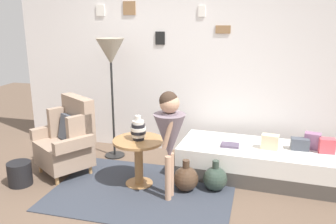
% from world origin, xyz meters
% --- Properties ---
extents(ground_plane, '(12.00, 12.00, 0.00)m').
position_xyz_m(ground_plane, '(0.00, 0.00, 0.00)').
color(ground_plane, brown).
extents(gallery_wall, '(4.80, 0.12, 2.60)m').
position_xyz_m(gallery_wall, '(-0.00, 1.95, 1.30)').
color(gallery_wall, silver).
rests_on(gallery_wall, ground).
extents(rug, '(2.04, 1.47, 0.01)m').
position_xyz_m(rug, '(-0.04, 0.54, 0.01)').
color(rug, '#333842').
rests_on(rug, ground).
extents(armchair, '(0.90, 0.85, 0.97)m').
position_xyz_m(armchair, '(-1.12, 0.80, 0.44)').
color(armchair, tan).
rests_on(armchair, ground).
extents(daybed, '(1.94, 0.91, 0.40)m').
position_xyz_m(daybed, '(1.21, 1.27, 0.20)').
color(daybed, '#4C4742').
rests_on(daybed, ground).
extents(pillow_head, '(0.18, 0.13, 0.17)m').
position_xyz_m(pillow_head, '(1.98, 1.27, 0.49)').
color(pillow_head, '#D64C56').
rests_on(pillow_head, daybed).
extents(pillow_mid, '(0.20, 0.15, 0.20)m').
position_xyz_m(pillow_mid, '(1.84, 1.37, 0.50)').
color(pillow_mid, gray).
rests_on(pillow_mid, daybed).
extents(pillow_back, '(0.21, 0.12, 0.14)m').
position_xyz_m(pillow_back, '(1.69, 1.29, 0.47)').
color(pillow_back, '#474C56').
rests_on(pillow_back, daybed).
extents(pillow_extra, '(0.21, 0.15, 0.18)m').
position_xyz_m(pillow_extra, '(1.34, 1.22, 0.49)').
color(pillow_extra, beige).
rests_on(pillow_extra, daybed).
extents(side_table, '(0.59, 0.59, 0.57)m').
position_xyz_m(side_table, '(-0.14, 0.69, 0.41)').
color(side_table, '#9E7042').
rests_on(side_table, ground).
extents(vase_striped, '(0.18, 0.18, 0.29)m').
position_xyz_m(vase_striped, '(-0.14, 0.70, 0.69)').
color(vase_striped, black).
rests_on(vase_striped, side_table).
extents(floor_lamp, '(0.38, 0.38, 1.67)m').
position_xyz_m(floor_lamp, '(-0.77, 1.44, 1.43)').
color(floor_lamp, black).
rests_on(floor_lamp, ground).
extents(person_child, '(0.34, 0.34, 1.21)m').
position_xyz_m(person_child, '(0.30, 0.46, 0.78)').
color(person_child, tan).
rests_on(person_child, ground).
extents(book_on_daybed, '(0.22, 0.16, 0.03)m').
position_xyz_m(book_on_daybed, '(0.88, 1.19, 0.42)').
color(book_on_daybed, '#53475D').
rests_on(book_on_daybed, daybed).
extents(demijohn_near, '(0.29, 0.29, 0.37)m').
position_xyz_m(demijohn_near, '(0.43, 0.68, 0.15)').
color(demijohn_near, '#473323').
rests_on(demijohn_near, ground).
extents(demijohn_far, '(0.28, 0.28, 0.37)m').
position_xyz_m(demijohn_far, '(0.76, 0.78, 0.14)').
color(demijohn_far, '#2D3D33').
rests_on(demijohn_far, ground).
extents(magazine_basket, '(0.28, 0.28, 0.28)m').
position_xyz_m(magazine_basket, '(-1.51, 0.32, 0.14)').
color(magazine_basket, black).
rests_on(magazine_basket, ground).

